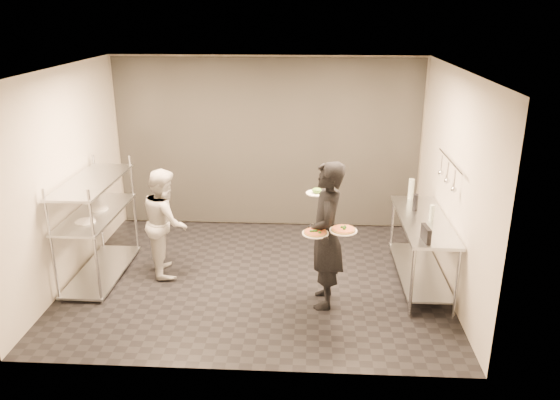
# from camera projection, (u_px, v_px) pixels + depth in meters

# --- Properties ---
(room_shell) EXTENTS (5.00, 4.00, 2.80)m
(room_shell) POSITION_uv_depth(u_px,v_px,m) (263.00, 157.00, 8.10)
(room_shell) COLOR black
(room_shell) RESTS_ON ground
(pass_rack) EXTENTS (0.60, 1.60, 1.50)m
(pass_rack) POSITION_uv_depth(u_px,v_px,m) (97.00, 223.00, 7.31)
(pass_rack) COLOR #B1B3B9
(pass_rack) RESTS_ON ground
(prep_counter) EXTENTS (0.60, 1.80, 0.92)m
(prep_counter) POSITION_uv_depth(u_px,v_px,m) (422.00, 240.00, 7.13)
(prep_counter) COLOR #B1B3B9
(prep_counter) RESTS_ON ground
(utensil_rail) EXTENTS (0.07, 1.20, 0.31)m
(utensil_rail) POSITION_uv_depth(u_px,v_px,m) (448.00, 173.00, 6.81)
(utensil_rail) COLOR #B1B3B9
(utensil_rail) RESTS_ON room_shell
(waiter) EXTENTS (0.44, 0.67, 1.83)m
(waiter) POSITION_uv_depth(u_px,v_px,m) (326.00, 235.00, 6.54)
(waiter) COLOR black
(waiter) RESTS_ON ground
(chef) EXTENTS (0.76, 0.86, 1.49)m
(chef) POSITION_uv_depth(u_px,v_px,m) (165.00, 222.00, 7.41)
(chef) COLOR beige
(chef) RESTS_ON ground
(pizza_plate_near) EXTENTS (0.31, 0.31, 0.05)m
(pizza_plate_near) POSITION_uv_depth(u_px,v_px,m) (315.00, 233.00, 6.28)
(pizza_plate_near) COLOR white
(pizza_plate_near) RESTS_ON waiter
(pizza_plate_far) EXTENTS (0.32, 0.32, 0.05)m
(pizza_plate_far) POSITION_uv_depth(u_px,v_px,m) (343.00, 230.00, 6.23)
(pizza_plate_far) COLOR white
(pizza_plate_far) RESTS_ON waiter
(salad_plate) EXTENTS (0.26, 0.26, 0.07)m
(salad_plate) POSITION_uv_depth(u_px,v_px,m) (317.00, 192.00, 6.66)
(salad_plate) COLOR white
(salad_plate) RESTS_ON waiter
(pos_monitor) EXTENTS (0.08, 0.26, 0.18)m
(pos_monitor) POSITION_uv_depth(u_px,v_px,m) (426.00, 234.00, 6.34)
(pos_monitor) COLOR black
(pos_monitor) RESTS_ON prep_counter
(bottle_green) EXTENTS (0.08, 0.08, 0.29)m
(bottle_green) POSITION_uv_depth(u_px,v_px,m) (411.00, 189.00, 7.74)
(bottle_green) COLOR #99A799
(bottle_green) RESTS_ON prep_counter
(bottle_clear) EXTENTS (0.06, 0.06, 0.21)m
(bottle_clear) POSITION_uv_depth(u_px,v_px,m) (432.00, 213.00, 6.94)
(bottle_clear) COLOR #99A799
(bottle_clear) RESTS_ON prep_counter
(bottle_dark) EXTENTS (0.07, 0.07, 0.23)m
(bottle_dark) POSITION_uv_depth(u_px,v_px,m) (415.00, 203.00, 7.28)
(bottle_dark) COLOR black
(bottle_dark) RESTS_ON prep_counter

